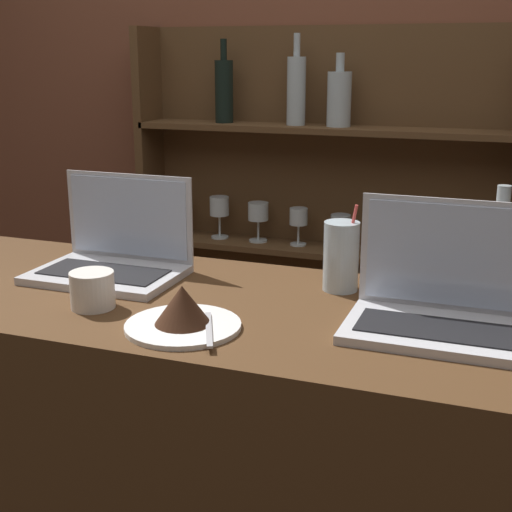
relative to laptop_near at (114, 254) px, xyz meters
name	(u,v)px	position (x,y,z in m)	size (l,w,h in m)	color
bar_counter	(204,509)	(0.26, -0.10, -0.57)	(1.76, 0.60, 1.04)	#4C3019
back_wall	(331,114)	(0.26, 0.99, 0.26)	(7.00, 0.06, 2.70)	brown
back_shelf	(320,257)	(0.26, 0.91, -0.23)	(1.29, 0.18, 1.64)	brown
laptop_near	(114,254)	(0.00, 0.00, 0.00)	(0.34, 0.23, 0.23)	silver
laptop_far	(441,302)	(0.77, -0.10, 0.01)	(0.34, 0.22, 0.24)	silver
cake_plate	(183,313)	(0.31, -0.26, -0.02)	(0.22, 0.22, 0.09)	white
water_glass	(341,256)	(0.53, 0.07, 0.03)	(0.08, 0.08, 0.19)	silver
wine_bottle_clear	(497,261)	(0.86, 0.08, 0.05)	(0.08, 0.08, 0.25)	#B2C1C6
coffee_cup	(92,290)	(0.08, -0.22, -0.01)	(0.09, 0.09, 0.08)	silver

